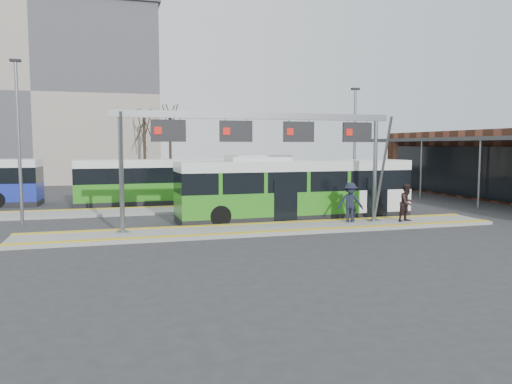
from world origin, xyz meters
TOP-DOWN VIEW (x-y plane):
  - ground at (0.00, 0.00)m, footprint 120.00×120.00m
  - platform_main at (0.00, 0.00)m, footprint 22.00×3.00m
  - platform_second at (-4.00, 8.00)m, footprint 20.00×3.00m
  - tactile_main at (0.00, 0.00)m, footprint 22.00×2.65m
  - tactile_second at (-4.00, 9.15)m, footprint 20.00×0.35m
  - gantry at (-0.35, 0.25)m, footprint 13.00×1.68m
  - apartment_block at (-14.00, 36.00)m, footprint 24.50×12.50m
  - hero_bus at (2.29, 2.91)m, footprint 12.41×2.94m
  - bg_bus_green at (-3.30, 11.81)m, footprint 11.92×2.89m
  - passenger_a at (4.51, 0.76)m, footprint 0.60×0.41m
  - passenger_b at (7.00, -0.24)m, footprint 1.05×0.92m
  - passenger_c at (4.20, 0.29)m, footprint 1.39×1.01m
  - tree_left at (-3.76, 27.70)m, footprint 1.40×1.40m
  - tree_mid at (-1.12, 29.41)m, footprint 1.40×1.40m
  - lamp_west at (-11.10, 4.56)m, footprint 0.50×0.25m
  - lamp_east at (7.47, 6.28)m, footprint 0.50×0.25m

SIDE VIEW (x-z plane):
  - ground at x=0.00m, z-range 0.00..0.00m
  - platform_main at x=0.00m, z-range 0.00..0.15m
  - platform_second at x=-4.00m, z-range 0.00..0.15m
  - tactile_main at x=0.00m, z-range 0.15..0.17m
  - tactile_second at x=-4.00m, z-range 0.15..0.17m
  - passenger_a at x=4.51m, z-range 0.15..1.74m
  - passenger_b at x=7.00m, z-range 0.15..1.99m
  - passenger_c at x=4.20m, z-range 0.15..2.08m
  - bg_bus_green at x=-3.30m, z-range -0.02..2.94m
  - hero_bus at x=2.29m, z-range -0.14..3.25m
  - lamp_east at x=7.47m, z-range 0.24..7.59m
  - lamp_west at x=-11.10m, z-range 0.24..8.15m
  - gantry at x=-0.35m, z-range 1.70..6.90m
  - tree_left at x=-3.76m, z-range 1.96..9.57m
  - tree_mid at x=-1.12m, z-range 2.13..10.38m
  - apartment_block at x=-14.00m, z-range 0.01..18.41m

